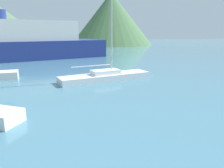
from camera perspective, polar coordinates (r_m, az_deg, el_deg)
name	(u,v)px	position (r m, az deg, el deg)	size (l,w,h in m)	color
sailboat_inner	(105,76)	(21.06, -1.71, 2.18)	(9.21, 3.61, 11.08)	white
ferry_distant	(2,43)	(40.39, -26.82, 9.60)	(35.06, 16.22, 7.96)	navy
hill_central	(111,19)	(80.28, -0.18, 16.63)	(28.88, 28.88, 17.77)	#476B42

